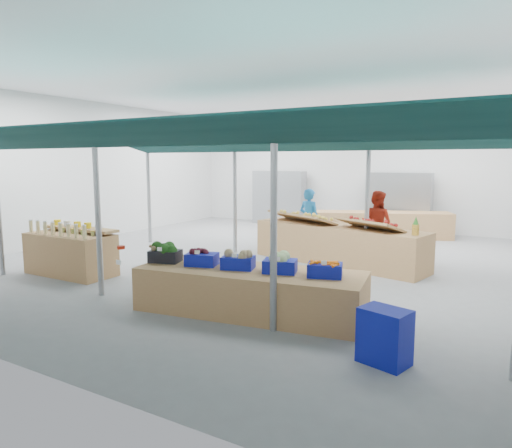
{
  "coord_description": "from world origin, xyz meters",
  "views": [
    {
      "loc": [
        5.39,
        -9.53,
        2.4
      ],
      "look_at": [
        0.84,
        -1.6,
        1.13
      ],
      "focal_mm": 32.0,
      "sensor_mm": 36.0,
      "label": 1
    }
  ],
  "objects_px": {
    "bottle_shelf": "(72,252)",
    "vendor_left": "(309,220)",
    "veg_counter": "(250,291)",
    "fruit_counter": "(338,245)",
    "vendor_right": "(376,224)",
    "crate_stack": "(385,336)"
  },
  "relations": [
    {
      "from": "veg_counter",
      "to": "vendor_right",
      "type": "bearing_deg",
      "value": 74.89
    },
    {
      "from": "vendor_right",
      "to": "veg_counter",
      "type": "bearing_deg",
      "value": 96.01
    },
    {
      "from": "veg_counter",
      "to": "bottle_shelf",
      "type": "bearing_deg",
      "value": 168.11
    },
    {
      "from": "veg_counter",
      "to": "vendor_right",
      "type": "xyz_separation_m",
      "value": [
        0.6,
        5.15,
        0.49
      ]
    },
    {
      "from": "fruit_counter",
      "to": "crate_stack",
      "type": "xyz_separation_m",
      "value": [
        2.33,
        -4.85,
        -0.11
      ]
    },
    {
      "from": "veg_counter",
      "to": "vendor_left",
      "type": "bearing_deg",
      "value": 94.64
    },
    {
      "from": "fruit_counter",
      "to": "vendor_right",
      "type": "relative_size",
      "value": 2.5
    },
    {
      "from": "fruit_counter",
      "to": "vendor_right",
      "type": "xyz_separation_m",
      "value": [
        0.6,
        1.1,
        0.39
      ]
    },
    {
      "from": "bottle_shelf",
      "to": "vendor_right",
      "type": "distance_m",
      "value": 7.12
    },
    {
      "from": "fruit_counter",
      "to": "crate_stack",
      "type": "bearing_deg",
      "value": -51.68
    },
    {
      "from": "bottle_shelf",
      "to": "vendor_right",
      "type": "height_order",
      "value": "vendor_right"
    },
    {
      "from": "crate_stack",
      "to": "vendor_right",
      "type": "height_order",
      "value": "vendor_right"
    },
    {
      "from": "fruit_counter",
      "to": "crate_stack",
      "type": "distance_m",
      "value": 5.38
    },
    {
      "from": "vendor_left",
      "to": "vendor_right",
      "type": "relative_size",
      "value": 1.0
    },
    {
      "from": "veg_counter",
      "to": "fruit_counter",
      "type": "distance_m",
      "value": 4.05
    },
    {
      "from": "bottle_shelf",
      "to": "vendor_left",
      "type": "relative_size",
      "value": 1.18
    },
    {
      "from": "crate_stack",
      "to": "vendor_right",
      "type": "distance_m",
      "value": 6.21
    },
    {
      "from": "bottle_shelf",
      "to": "veg_counter",
      "type": "bearing_deg",
      "value": -3.65
    },
    {
      "from": "crate_stack",
      "to": "vendor_left",
      "type": "bearing_deg",
      "value": 120.68
    },
    {
      "from": "crate_stack",
      "to": "bottle_shelf",
      "type": "bearing_deg",
      "value": 171.2
    },
    {
      "from": "bottle_shelf",
      "to": "vendor_right",
      "type": "xyz_separation_m",
      "value": [
        5.17,
        4.88,
        0.37
      ]
    },
    {
      "from": "veg_counter",
      "to": "crate_stack",
      "type": "height_order",
      "value": "veg_counter"
    }
  ]
}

